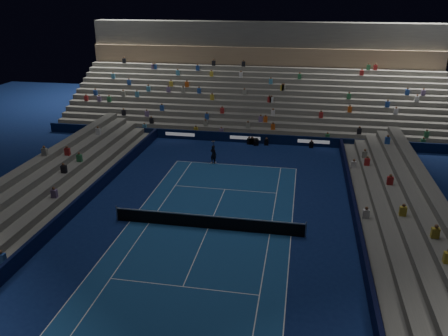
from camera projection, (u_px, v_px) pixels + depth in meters
name	position (u px, v px, depth m)	size (l,w,h in m)	color
ground	(208.00, 229.00, 29.65)	(90.00, 90.00, 0.00)	#0D1C51
court_surface	(208.00, 228.00, 29.65)	(10.97, 23.77, 0.01)	navy
sponsor_barrier_far	(245.00, 138.00, 46.39)	(44.00, 0.25, 1.00)	#081232
sponsor_barrier_east	(359.00, 235.00, 27.86)	(0.25, 37.00, 1.00)	black
sponsor_barrier_west	(72.00, 210.00, 31.07)	(0.25, 37.00, 1.00)	black
grandstand_main	(256.00, 92.00, 53.92)	(44.00, 15.20, 11.20)	slate
grandstand_east	(419.00, 234.00, 27.14)	(5.00, 37.00, 2.50)	slate
grandstand_west	(26.00, 201.00, 31.49)	(5.00, 37.00, 2.50)	slate
tennis_net	(208.00, 222.00, 29.46)	(12.90, 0.10, 1.10)	#B2B2B7
tennis_player	(213.00, 154.00, 40.59)	(0.64, 0.42, 1.74)	black
broadcast_camera	(256.00, 142.00, 45.68)	(0.65, 1.02, 0.65)	black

